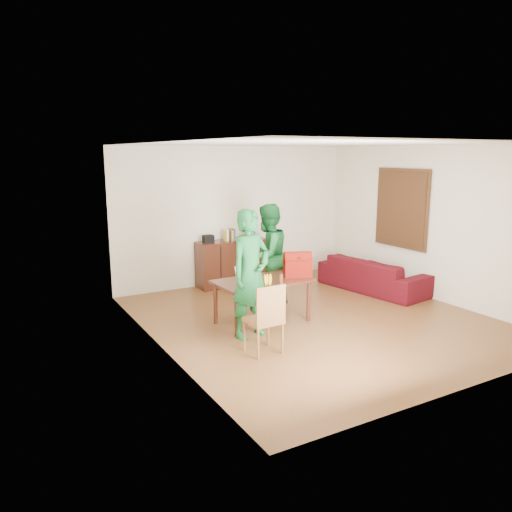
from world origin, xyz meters
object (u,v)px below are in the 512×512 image
chair (264,333)px  sofa (373,274)px  laptop (250,279)px  bottle (281,278)px  person_near (250,274)px  red_bag (298,267)px  table (262,285)px  person_far (267,256)px

chair → sofa: 3.70m
chair → sofa: chair is taller
laptop → bottle: (0.35, -0.32, 0.04)m
chair → laptop: bearing=69.4°
person_near → chair: bearing=-118.1°
chair → sofa: bearing=24.3°
laptop → red_bag: (0.81, -0.08, 0.11)m
chair → laptop: chair is taller
table → laptop: 0.25m
laptop → sofa: laptop is taller
bottle → sofa: bottle is taller
table → sofa: size_ratio=0.70×
person_near → bottle: 0.59m
person_far → sofa: 2.32m
laptop → red_bag: size_ratio=0.79×
person_near → laptop: 0.50m
table → bottle: 0.39m
table → laptop: size_ratio=4.40×
chair → red_bag: bearing=38.2°
red_bag → sofa: 2.32m
laptop → red_bag: red_bag is taller
person_near → laptop: size_ratio=5.44×
person_near → person_far: 1.46m
laptop → sofa: bearing=5.9°
chair → person_near: (0.15, 0.63, 0.64)m
table → bottle: (0.12, -0.33, 0.16)m
person_far → red_bag: person_far is taller
chair → person_far: 2.15m
bottle → red_bag: size_ratio=0.40×
bottle → laptop: bearing=137.3°
bottle → red_bag: red_bag is taller
table → person_far: (0.51, 0.70, 0.28)m
bottle → sofa: 2.81m
sofa → red_bag: bearing=97.5°
person_near → sofa: size_ratio=0.86×
laptop → bottle: 0.47m
red_bag → chair: bearing=-117.8°
sofa → laptop: bearing=91.8°
person_near → laptop: (0.22, 0.41, -0.19)m
chair → person_far: size_ratio=0.54×
person_near → red_bag: 1.08m
person_far → laptop: 1.03m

